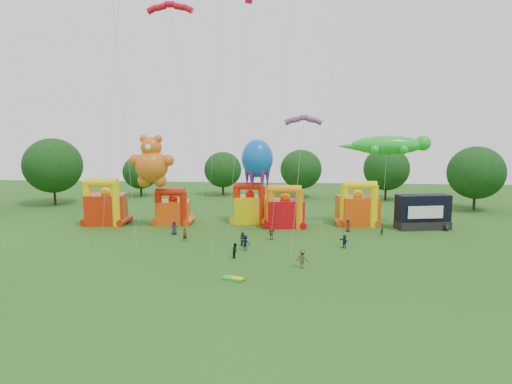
# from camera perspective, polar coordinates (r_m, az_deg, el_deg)

# --- Properties ---
(ground) EXTENTS (160.00, 160.00, 0.00)m
(ground) POSITION_cam_1_polar(r_m,az_deg,el_deg) (39.24, -4.83, -12.57)
(ground) COLOR #275518
(ground) RESTS_ON ground
(tree_ring) EXTENTS (122.02, 124.11, 12.07)m
(tree_ring) POSITION_cam_1_polar(r_m,az_deg,el_deg) (38.30, -6.51, -3.36)
(tree_ring) COLOR #352314
(tree_ring) RESTS_ON ground
(bouncy_castle_0) EXTENTS (6.01, 5.15, 6.82)m
(bouncy_castle_0) POSITION_cam_1_polar(r_m,az_deg,el_deg) (69.30, -18.29, -1.73)
(bouncy_castle_0) COLOR red
(bouncy_castle_0) RESTS_ON ground
(bouncy_castle_1) EXTENTS (5.07, 4.27, 5.36)m
(bouncy_castle_1) POSITION_cam_1_polar(r_m,az_deg,el_deg) (67.08, -10.34, -2.22)
(bouncy_castle_1) COLOR #E9460C
(bouncy_castle_1) RESTS_ON ground
(bouncy_castle_2) EXTENTS (4.93, 4.09, 6.10)m
(bouncy_castle_2) POSITION_cam_1_polar(r_m,az_deg,el_deg) (66.84, -0.76, -1.89)
(bouncy_castle_2) COLOR #DAC20B
(bouncy_castle_2) RESTS_ON ground
(bouncy_castle_3) EXTENTS (5.52, 4.63, 6.07)m
(bouncy_castle_3) POSITION_cam_1_polar(r_m,az_deg,el_deg) (64.14, 3.63, -2.34)
(bouncy_castle_3) COLOR red
(bouncy_castle_3) RESTS_ON ground
(bouncy_castle_4) EXTENTS (6.11, 5.34, 6.50)m
(bouncy_castle_4) POSITION_cam_1_polar(r_m,az_deg,el_deg) (66.86, 12.59, -1.96)
(bouncy_castle_4) COLOR #E4470C
(bouncy_castle_4) RESTS_ON ground
(stage_trailer) EXTENTS (7.63, 4.15, 4.76)m
(stage_trailer) POSITION_cam_1_polar(r_m,az_deg,el_deg) (66.94, 20.12, -2.40)
(stage_trailer) COLOR black
(stage_trailer) RESTS_ON ground
(teddy_bear_kite) EXTENTS (6.27, 6.98, 13.02)m
(teddy_bear_kite) POSITION_cam_1_polar(r_m,az_deg,el_deg) (63.97, -13.15, 2.19)
(teddy_bear_kite) COLOR orange
(teddy_bear_kite) RESTS_ON ground
(gecko_kite) EXTENTS (13.05, 7.28, 12.92)m
(gecko_kite) POSITION_cam_1_polar(r_m,az_deg,el_deg) (65.85, 15.92, 3.26)
(gecko_kite) COLOR green
(gecko_kite) RESTS_ON ground
(octopus_kite) EXTENTS (4.51, 4.80, 12.33)m
(octopus_kite) POSITION_cam_1_polar(r_m,az_deg,el_deg) (65.01, 0.15, 3.66)
(octopus_kite) COLOR blue
(octopus_kite) RESTS_ON ground
(parafoil_kites) EXTENTS (28.15, 10.68, 31.62)m
(parafoil_kites) POSITION_cam_1_polar(r_m,az_deg,el_deg) (54.26, -11.56, 8.11)
(parafoil_kites) COLOR red
(parafoil_kites) RESTS_ON ground
(diamond_kites) EXTENTS (27.15, 17.95, 44.31)m
(diamond_kites) POSITION_cam_1_polar(r_m,az_deg,el_deg) (52.38, -4.02, 11.43)
(diamond_kites) COLOR #E30A3D
(diamond_kites) RESTS_ON ground
(folded_kite_bundle) EXTENTS (2.23, 1.67, 0.31)m
(folded_kite_bundle) POSITION_cam_1_polar(r_m,az_deg,el_deg) (42.41, -2.84, -10.76)
(folded_kite_bundle) COLOR green
(folded_kite_bundle) RESTS_ON ground
(spectator_0) EXTENTS (0.93, 0.66, 1.79)m
(spectator_0) POSITION_cam_1_polar(r_m,az_deg,el_deg) (60.50, -10.19, -4.44)
(spectator_0) COLOR #232036
(spectator_0) RESTS_ON ground
(spectator_1) EXTENTS (0.74, 0.72, 1.72)m
(spectator_1) POSITION_cam_1_polar(r_m,az_deg,el_deg) (56.56, -8.87, -5.32)
(spectator_1) COLOR maroon
(spectator_1) RESTS_ON ground
(spectator_2) EXTENTS (0.96, 1.02, 1.66)m
(spectator_2) POSITION_cam_1_polar(r_m,az_deg,el_deg) (54.01, -1.66, -5.89)
(spectator_2) COLOR #19402D
(spectator_2) RESTS_ON ground
(spectator_3) EXTENTS (1.15, 0.68, 1.76)m
(spectator_3) POSITION_cam_1_polar(r_m,az_deg,el_deg) (52.01, -1.35, -6.37)
(spectator_3) COLOR black
(spectator_3) RESTS_ON ground
(spectator_4) EXTENTS (1.05, 1.00, 1.75)m
(spectator_4) POSITION_cam_1_polar(r_m,az_deg,el_deg) (56.80, 1.95, -5.15)
(spectator_4) COLOR #49401D
(spectator_4) RESTS_ON ground
(spectator_5) EXTENTS (1.18, 1.51, 1.60)m
(spectator_5) POSITION_cam_1_polar(r_m,az_deg,el_deg) (54.06, 10.97, -6.05)
(spectator_5) COLOR #25233B
(spectator_5) RESTS_ON ground
(spectator_6) EXTENTS (0.98, 0.89, 1.69)m
(spectator_6) POSITION_cam_1_polar(r_m,az_deg,el_deg) (62.57, 11.42, -4.11)
(spectator_6) COLOR #5A2219
(spectator_6) RESTS_ON ground
(spectator_7) EXTENTS (0.65, 0.71, 1.62)m
(spectator_7) POSITION_cam_1_polar(r_m,az_deg,el_deg) (61.28, 15.48, -4.53)
(spectator_7) COLOR #163820
(spectator_7) RESTS_ON ground
(spectator_8) EXTENTS (0.82, 0.94, 1.64)m
(spectator_8) POSITION_cam_1_polar(r_m,az_deg,el_deg) (49.07, -2.58, -7.33)
(spectator_8) COLOR black
(spectator_8) RESTS_ON ground
(spectator_9) EXTENTS (1.38, 1.05, 1.89)m
(spectator_9) POSITION_cam_1_polar(r_m,az_deg,el_deg) (45.81, 5.81, -8.31)
(spectator_9) COLOR #47431C
(spectator_9) RESTS_ON ground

